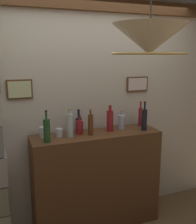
{
  "coord_description": "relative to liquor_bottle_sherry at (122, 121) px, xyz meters",
  "views": [
    {
      "loc": [
        -0.99,
        -1.77,
        1.95
      ],
      "look_at": [
        0.0,
        0.76,
        1.35
      ],
      "focal_mm": 42.38,
      "sensor_mm": 36.0,
      "label": 1
    }
  ],
  "objects": [
    {
      "name": "bar_shelf_unit",
      "position": [
        -0.34,
        -0.07,
        -0.64
      ],
      "size": [
        1.42,
        0.41,
        1.1
      ],
      "primitive_type": "cube",
      "color": "brown",
      "rests_on": "ground"
    },
    {
      "name": "glass_tumbler_highball",
      "position": [
        -0.74,
        -0.04,
        -0.04
      ],
      "size": [
        0.07,
        0.07,
        0.09
      ],
      "color": "silver",
      "rests_on": "bar_shelf_unit"
    },
    {
      "name": "liquor_bottle_port",
      "position": [
        -0.89,
        -0.17,
        0.03
      ],
      "size": [
        0.07,
        0.07,
        0.32
      ],
      "color": "#1B4922",
      "rests_on": "bar_shelf_unit"
    },
    {
      "name": "liquor_bottle_bourbon",
      "position": [
        -0.41,
        -0.1,
        0.03
      ],
      "size": [
        0.05,
        0.05,
        0.29
      ],
      "color": "#5F3316",
      "rests_on": "bar_shelf_unit"
    },
    {
      "name": "liquor_bottle_sherry",
      "position": [
        0.0,
        0.0,
        0.0
      ],
      "size": [
        0.08,
        0.08,
        0.23
      ],
      "color": "#AFBCD8",
      "rests_on": "bar_shelf_unit"
    },
    {
      "name": "liquor_bottle_whiskey",
      "position": [
        0.22,
        -0.14,
        0.04
      ],
      "size": [
        0.06,
        0.06,
        0.33
      ],
      "color": "black",
      "rests_on": "bar_shelf_unit"
    },
    {
      "name": "glass_tumbler_rocks",
      "position": [
        -0.91,
        0.01,
        -0.03
      ],
      "size": [
        0.07,
        0.07,
        0.11
      ],
      "color": "silver",
      "rests_on": "bar_shelf_unit"
    },
    {
      "name": "liquor_bottle_rye",
      "position": [
        -0.49,
        0.09,
        -0.01
      ],
      "size": [
        0.07,
        0.07,
        0.25
      ],
      "color": "black",
      "rests_on": "bar_shelf_unit"
    },
    {
      "name": "pendant_lamp",
      "position": [
        -0.16,
        -0.78,
        0.87
      ],
      "size": [
        0.61,
        0.61,
        0.56
      ],
      "color": "#EFE5C6"
    },
    {
      "name": "liquor_bottle_gin",
      "position": [
        0.27,
        0.03,
        0.03
      ],
      "size": [
        0.05,
        0.05,
        0.3
      ],
      "color": "maroon",
      "rests_on": "bar_shelf_unit"
    },
    {
      "name": "panelled_rear_partition",
      "position": [
        -0.34,
        0.21,
        0.18
      ],
      "size": [
        3.45,
        0.15,
        2.59
      ],
      "color": "beige",
      "rests_on": "ground"
    },
    {
      "name": "liquor_bottle_vodka",
      "position": [
        -0.51,
        -0.02,
        -0.01
      ],
      "size": [
        0.07,
        0.07,
        0.2
      ],
      "color": "maroon",
      "rests_on": "bar_shelf_unit"
    },
    {
      "name": "liquor_bottle_amaro",
      "position": [
        -0.16,
        -0.04,
        0.04
      ],
      "size": [
        0.08,
        0.08,
        0.3
      ],
      "color": "maroon",
      "rests_on": "bar_shelf_unit"
    },
    {
      "name": "liquor_bottle_tequila",
      "position": [
        -0.64,
        -0.08,
        0.04
      ],
      "size": [
        0.07,
        0.07,
        0.3
      ],
      "color": "silver",
      "rests_on": "bar_shelf_unit"
    }
  ]
}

